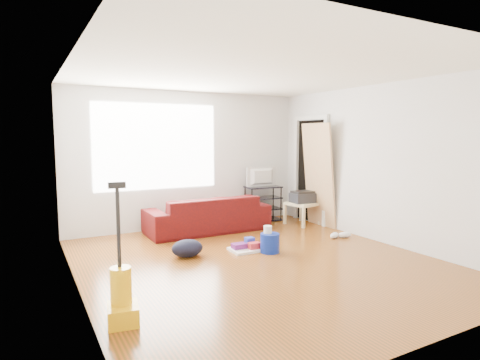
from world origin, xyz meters
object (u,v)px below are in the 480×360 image
sofa (208,231)px  cleaning_tray (247,247)px  backpack (187,257)px  tv_stand (263,203)px  vacuum (122,297)px  bucket (270,252)px  side_table (302,206)px

sofa → cleaning_tray: size_ratio=4.58×
sofa → backpack: size_ratio=4.91×
tv_stand → vacuum: bearing=-131.5°
sofa → bucket: bearing=98.8°
side_table → bucket: bearing=-140.9°
tv_stand → sofa: bearing=-162.2°
tv_stand → bucket: size_ratio=2.64×
side_table → cleaning_tray: size_ratio=1.29×
backpack → cleaning_tray: bearing=-6.2°
tv_stand → backpack: (-2.21, -1.53, -0.36)m
bucket → cleaning_tray: 0.36m
sofa → tv_stand: size_ratio=2.96×
side_table → bucket: side_table is taller
sofa → tv_stand: 1.40m
bucket → backpack: bucket is taller
bucket → backpack: bearing=161.7°
side_table → sofa: bearing=168.8°
bucket → sofa: bearing=98.8°
cleaning_tray → bucket: bearing=-44.8°
bucket → vacuum: 2.69m
sofa → backpack: (-0.88, -1.26, 0.00)m
side_table → vacuum: size_ratio=0.48×
cleaning_tray → vacuum: size_ratio=0.37×
bucket → tv_stand: bearing=60.6°
cleaning_tray → backpack: bearing=171.8°
side_table → vacuum: (-3.95, -2.49, -0.12)m
tv_stand → vacuum: 4.66m
tv_stand → cleaning_tray: tv_stand is taller
backpack → side_table: bearing=20.5°
bucket → cleaning_tray: (-0.25, 0.25, 0.05)m
backpack → vacuum: bearing=-126.0°
sofa → bucket: size_ratio=7.81×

